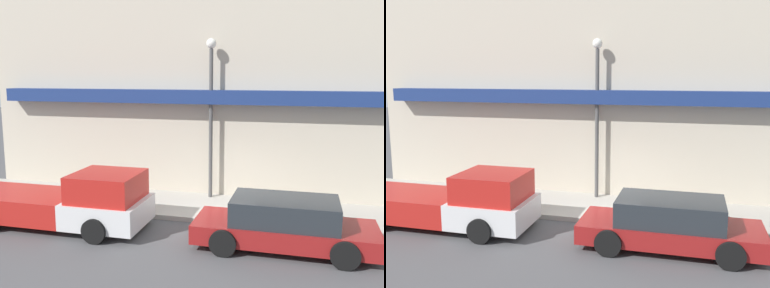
# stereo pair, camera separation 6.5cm
# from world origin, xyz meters

# --- Properties ---
(ground_plane) EXTENTS (80.00, 80.00, 0.00)m
(ground_plane) POSITION_xyz_m (0.00, 0.00, 0.00)
(ground_plane) COLOR #4C4C4F
(sidewalk) EXTENTS (36.00, 2.89, 0.16)m
(sidewalk) POSITION_xyz_m (0.00, 1.44, 0.08)
(sidewalk) COLOR #ADA89E
(sidewalk) RESTS_ON ground
(building) EXTENTS (19.80, 3.80, 11.58)m
(building) POSITION_xyz_m (0.01, 4.37, 5.78)
(building) COLOR #BCB29E
(building) RESTS_ON ground
(pickup_truck) EXTENTS (5.74, 2.25, 1.80)m
(pickup_truck) POSITION_xyz_m (-4.26, -1.34, 0.79)
(pickup_truck) COLOR silver
(pickup_truck) RESTS_ON ground
(parked_car) EXTENTS (4.86, 2.06, 1.40)m
(parked_car) POSITION_xyz_m (2.25, -1.34, 0.69)
(parked_car) COLOR maroon
(parked_car) RESTS_ON ground
(fire_hydrant) EXTENTS (0.19, 0.19, 0.71)m
(fire_hydrant) POSITION_xyz_m (2.71, 0.69, 0.51)
(fire_hydrant) COLOR yellow
(fire_hydrant) RESTS_ON sidewalk
(street_lamp) EXTENTS (0.36, 0.36, 5.80)m
(street_lamp) POSITION_xyz_m (-0.63, 2.48, 3.76)
(street_lamp) COLOR #4C4C4C
(street_lamp) RESTS_ON sidewalk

